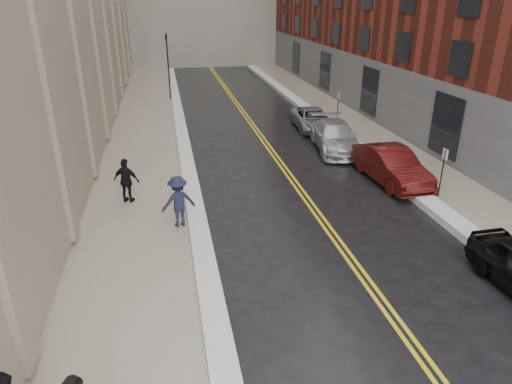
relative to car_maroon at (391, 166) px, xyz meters
name	(u,v)px	position (x,y,z in m)	size (l,w,h in m)	color
ground	(319,366)	(-6.80, -10.21, -0.80)	(160.00, 160.00, 0.00)	black
sidewalk_left	(142,156)	(-11.30, 5.79, -0.72)	(4.00, 64.00, 0.15)	gray
sidewalk_right	(379,141)	(2.20, 5.79, -0.72)	(3.00, 64.00, 0.15)	gray
lane_stripe_a	(268,149)	(-4.42, 5.79, -0.80)	(0.12, 64.00, 0.01)	gold
lane_stripe_b	(272,149)	(-4.18, 5.79, -0.80)	(0.12, 64.00, 0.01)	gold
snow_ridge_left	(185,152)	(-9.00, 5.79, -0.67)	(0.70, 60.80, 0.26)	white
snow_ridge_right	(349,142)	(0.35, 5.79, -0.65)	(0.85, 60.80, 0.30)	white
traffic_signal	(168,62)	(-9.40, 19.79, 2.28)	(0.18, 0.15, 5.20)	black
parking_sign_near	(443,169)	(1.10, -2.21, 0.56)	(0.06, 0.35, 2.23)	black
parking_sign_far	(338,105)	(1.10, 9.79, 0.56)	(0.06, 0.35, 2.23)	black
car_maroon	(391,166)	(0.00, 0.00, 0.00)	(1.69, 4.85, 1.60)	#470D0C
car_silver_near	(335,137)	(-0.83, 4.97, -0.03)	(2.15, 5.29, 1.53)	#B2B4BB
car_silver_far	(313,119)	(-0.72, 9.37, -0.15)	(2.15, 4.67, 1.30)	#93979B
pedestrian_b	(178,201)	(-9.65, -2.73, 0.31)	(1.24, 0.71, 1.91)	#1B1D31
pedestrian_c	(127,181)	(-11.61, -0.24, 0.27)	(1.08, 0.45, 1.84)	black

